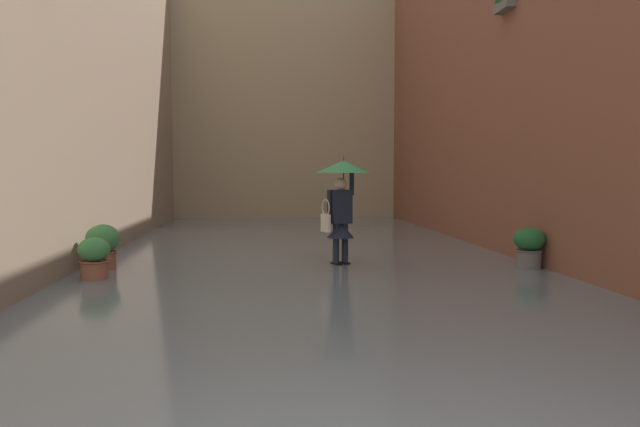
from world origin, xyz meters
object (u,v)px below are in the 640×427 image
(potted_plant_near_right, at_px, (103,246))
(person_wading, at_px, (342,190))
(potted_plant_near_left, at_px, (529,247))
(potted_plant_far_right, at_px, (94,259))

(potted_plant_near_right, bearing_deg, person_wading, -177.01)
(person_wading, height_order, potted_plant_near_left, person_wading)
(potted_plant_near_left, height_order, potted_plant_near_right, potted_plant_near_right)
(potted_plant_far_right, bearing_deg, potted_plant_near_left, -176.96)
(potted_plant_far_right, xyz_separation_m, potted_plant_near_left, (-7.22, -0.38, 0.04))
(person_wading, bearing_deg, potted_plant_near_right, 2.99)
(potted_plant_far_right, relative_size, potted_plant_near_right, 0.86)
(person_wading, relative_size, potted_plant_near_left, 2.60)
(person_wading, bearing_deg, potted_plant_far_right, 16.31)
(person_wading, xyz_separation_m, potted_plant_far_right, (4.05, 1.19, -1.02))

